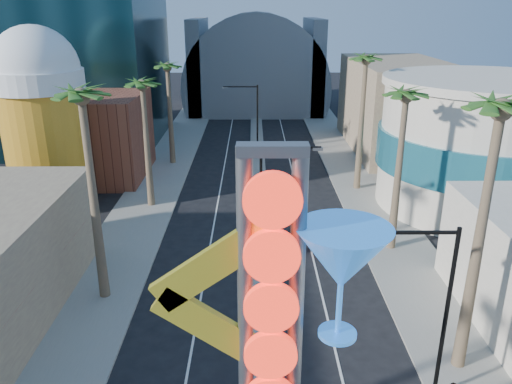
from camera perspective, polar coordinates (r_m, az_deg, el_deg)
name	(u,v)px	position (r m, az deg, el deg)	size (l,w,h in m)	color
sidewalk_west	(157,185)	(47.40, -11.30, 0.79)	(5.00, 100.00, 0.15)	gray
sidewalk_east	(360,185)	(47.59, 11.77, 0.83)	(5.00, 100.00, 0.15)	gray
median	(258,175)	(49.37, 0.22, 1.99)	(1.60, 84.00, 0.15)	gray
brick_filler_west	(92,136)	(50.70, -18.27, 6.07)	(10.00, 10.00, 8.00)	brown
filler_east	(397,106)	(60.13, 15.78, 9.44)	(10.00, 20.00, 10.00)	#92755E
beer_mug	(42,113)	(42.92, -23.24, 8.26)	(7.00, 7.00, 14.50)	orange
turquoise_building	(482,145)	(44.26, 24.44, 4.94)	(16.60, 16.60, 10.60)	beige
canopy	(256,82)	(81.63, -0.01, 12.43)	(22.00, 16.00, 22.00)	slate
neon_sign	(300,325)	(14.53, 5.00, -14.93)	(6.53, 2.60, 12.55)	gray
streetlight_0	(270,193)	(30.81, 1.58, -0.13)	(3.79, 0.25, 8.00)	black
streetlight_1	(252,114)	(53.93, -0.42, 8.87)	(3.79, 0.25, 8.00)	black
streetlight_2	(436,301)	(21.29, 19.91, -11.62)	(3.45, 0.25, 8.00)	black
palm_1	(83,110)	(26.70, -19.19, 8.80)	(2.40, 2.40, 12.70)	brown
palm_2	(143,92)	(40.24, -12.81, 11.06)	(2.40, 2.40, 11.20)	brown
palm_3	(168,73)	(51.91, -10.07, 13.26)	(2.40, 2.40, 11.20)	brown
palm_5	(498,129)	(21.54, 25.94, 6.51)	(2.40, 2.40, 13.20)	brown
palm_6	(405,105)	(32.77, 16.70, 9.46)	(2.40, 2.40, 11.70)	brown
palm_7	(366,68)	(44.14, 12.41, 13.65)	(2.40, 2.40, 12.70)	brown
red_pickup	(324,233)	(35.55, 7.79, -4.70)	(2.34, 5.08, 1.41)	#9C0C0E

